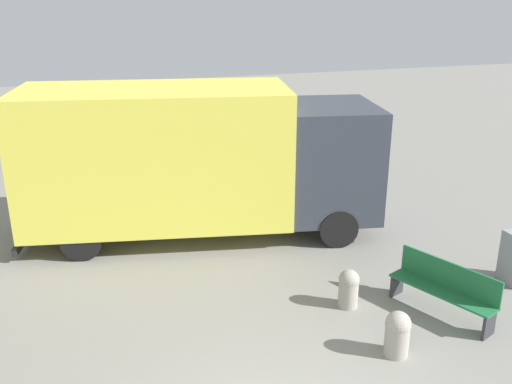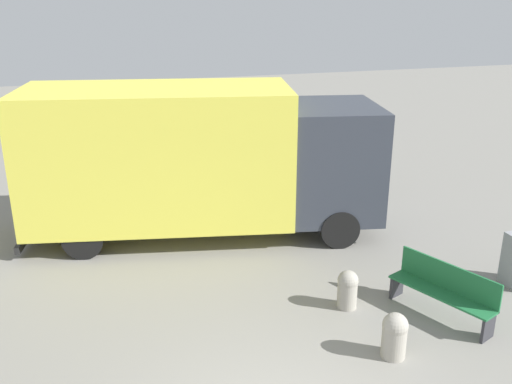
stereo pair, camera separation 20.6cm
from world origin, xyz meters
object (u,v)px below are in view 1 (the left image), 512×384
Objects in this scene: delivery_truck at (196,157)px; bollard_near_bench at (397,332)px; bollard_far_bench at (349,287)px; park_bench at (444,287)px.

bollard_near_bench is (1.87, -5.40, -1.40)m from delivery_truck.
delivery_truck reaches higher than bollard_near_bench.
bollard_far_bench is at bearing -54.32° from delivery_truck.
bollard_near_bench is 1.49m from bollard_far_bench.
park_bench is 2.56× the size of bollard_near_bench.
park_bench is 2.68× the size of bollard_far_bench.
delivery_truck is 5.77m from park_bench.
delivery_truck is at bearing 114.76° from bollard_far_bench.
bollard_far_bench is at bearing 92.58° from bollard_near_bench.
park_bench is at bearing -43.93° from delivery_truck.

